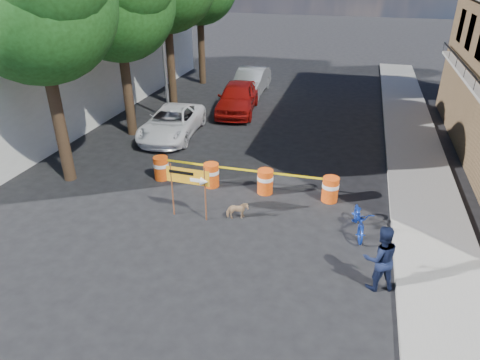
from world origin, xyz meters
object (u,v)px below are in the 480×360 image
Objects in this scene: sedan_red at (237,97)px; sedan_silver at (251,81)px; barrel_far_left at (161,168)px; dog at (237,211)px; barrel_mid_left at (211,175)px; bicycle at (361,207)px; barrel_mid_right at (265,181)px; suv_white at (172,123)px; detour_sign at (193,181)px; barrel_far_right at (330,189)px; pedestrian at (380,258)px.

sedan_red is 3.71m from sedan_silver.
barrel_far_left is at bearing -92.46° from sedan_silver.
dog is at bearing -81.38° from sedan_red.
barrel_mid_left is at bearing 16.82° from dog.
bicycle reaches higher than barrel_mid_left.
sedan_silver is at bearing 85.50° from sedan_red.
bicycle reaches higher than sedan_red.
dog is at bearing -51.45° from barrel_mid_left.
sedan_red is at bearing 86.03° from barrel_far_left.
sedan_silver is (-1.61, 12.38, 0.32)m from barrel_mid_left.
suv_white is (-5.47, 4.33, 0.20)m from barrel_mid_right.
barrel_far_right is at bearing 31.34° from detour_sign.
barrel_mid_left is (2.04, -0.05, 0.00)m from barrel_far_left.
barrel_mid_right is 1.00× the size of barrel_far_right.
bicycle is at bearing -64.16° from sedan_silver.
sedan_red is at bearing 115.38° from bicycle.
sedan_silver is (-0.17, 3.70, -0.04)m from sedan_red.
bicycle is 12.40m from sedan_red.
pedestrian is at bearing -47.22° from suv_white.
barrel_mid_right is at bearing 0.45° from barrel_mid_left.
barrel_far_right is 0.50× the size of bicycle.
detour_sign is 14.77m from sedan_silver.
pedestrian reaches higher than barrel_mid_left.
pedestrian is 1.01× the size of bicycle.
barrel_mid_right and barrel_far_right have the same top height.
pedestrian is (5.86, -4.13, 0.44)m from barrel_mid_left.
barrel_mid_right is 5.66m from pedestrian.
sedan_red is (-1.65, 10.95, -0.54)m from detour_sign.
detour_sign reaches higher than sedan_silver.
pedestrian reaches higher than sedan_silver.
sedan_silver is at bearing 88.00° from barrel_far_left.
dog is at bearing -144.48° from barrel_far_right.
barrel_mid_right is at bearing 53.42° from detour_sign.
barrel_mid_left and barrel_mid_right have the same top height.
barrel_mid_left is 1.00× the size of barrel_mid_right.
barrel_far_left is 0.48× the size of detour_sign.
barrel_far_right is 10.38m from sedan_red.
dog is (3.58, -1.99, -0.17)m from barrel_far_left.
barrel_far_left is 4.10m from dog.
sedan_silver is at bearing 72.28° from suv_white.
barrel_far_left is at bearing -101.06° from sedan_red.
barrel_mid_left is at bearing -179.55° from barrel_mid_right.
bicycle is at bearing 8.26° from detour_sign.
barrel_mid_right is 2.30m from barrel_far_right.
barrel_mid_right is 3.76m from bicycle.
barrel_mid_left is at bearing -1.53° from barrel_far_left.
barrel_mid_left is at bearing -56.48° from suv_white.
barrel_mid_right is at bearing -74.05° from sedan_silver.
sedan_silver reaches higher than barrel_mid_right.
detour_sign is at bearing -65.97° from suv_white.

